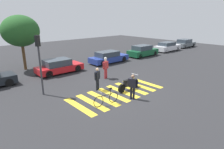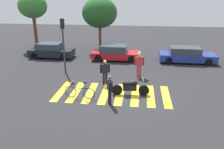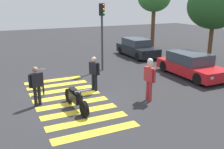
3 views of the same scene
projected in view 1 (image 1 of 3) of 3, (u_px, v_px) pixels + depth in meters
The scene contains 14 objects.
ground_plane at pixel (118, 93), 13.37m from camera, with size 60.00×60.00×0.00m, color #2B2B2D.
police_motorcycle at pixel (129, 84), 13.88m from camera, with size 2.19×0.62×1.03m.
leaning_bicycle at pixel (106, 99), 11.52m from camera, with size 1.79×0.46×1.01m.
officer_on_foot at pixel (133, 85), 12.14m from camera, with size 0.36×0.62×1.65m.
officer_by_motorcycle at pixel (97, 78), 13.66m from camera, with size 0.62×0.38×1.66m.
pedestrian_bystander at pixel (106, 66), 16.19m from camera, with size 0.69×0.27×1.88m.
crosswalk_stripes at pixel (118, 93), 13.36m from camera, with size 6.75×3.05×0.01m.
car_red_convertible at pixel (59, 66), 17.93m from camera, with size 4.26×1.85×1.33m.
car_blue_hatchback at pixel (109, 57), 21.90m from camera, with size 4.71×1.81×1.33m.
car_green_compact at pixel (143, 51), 25.48m from camera, with size 4.48×1.87×1.46m.
car_white_van at pixel (167, 47), 29.27m from camera, with size 4.67×1.83×1.37m.
car_grey_coupe at pixel (185, 43), 32.96m from camera, with size 4.34×1.85×1.37m.
traffic_light_pole at pixel (39, 56), 12.34m from camera, with size 0.36×0.33×4.02m.
street_tree_mid at pixel (21, 31), 18.15m from camera, with size 3.49×3.49×5.29m.
Camera 1 is at (-8.60, -8.93, 5.16)m, focal length 30.63 mm.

